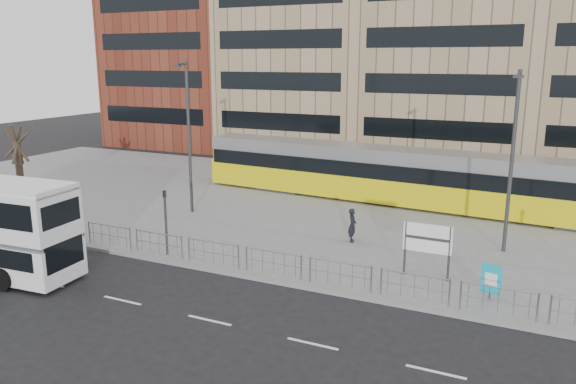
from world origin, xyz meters
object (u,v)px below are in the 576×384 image
at_px(tram, 418,178).
at_px(bare_tree, 14,122).
at_px(lamp_post_east, 512,156).
at_px(ad_panel, 491,280).
at_px(pedestrian, 352,225).
at_px(traffic_light_west, 165,214).
at_px(lamp_post_west, 188,132).
at_px(station_sign, 427,241).

height_order(tram, bare_tree, bare_tree).
relative_size(tram, lamp_post_east, 3.50).
distance_m(ad_panel, pedestrian, 8.37).
bearing_deg(pedestrian, traffic_light_west, 111.17).
distance_m(tram, lamp_post_west, 14.32).
relative_size(station_sign, pedestrian, 1.36).
bearing_deg(tram, lamp_post_east, -46.05).
relative_size(lamp_post_west, bare_tree, 1.26).
distance_m(station_sign, pedestrian, 5.48).
distance_m(station_sign, traffic_light_west, 11.84).
xyz_separation_m(ad_panel, bare_tree, (-28.78, 3.05, 4.31)).
relative_size(ad_panel, bare_tree, 0.20).
xyz_separation_m(station_sign, traffic_light_west, (-11.61, -2.31, 0.36)).
distance_m(station_sign, lamp_post_east, 6.34).
xyz_separation_m(ad_panel, pedestrian, (-7.05, 4.50, 0.02)).
height_order(ad_panel, lamp_post_west, lamp_post_west).
distance_m(traffic_light_west, lamp_post_east, 16.23).
xyz_separation_m(station_sign, ad_panel, (2.70, -1.27, -0.78)).
relative_size(traffic_light_west, lamp_post_west, 0.35).
height_order(station_sign, lamp_post_east, lamp_post_east).
relative_size(ad_panel, lamp_post_west, 0.16).
relative_size(tram, lamp_post_west, 3.35).
bearing_deg(traffic_light_west, ad_panel, -17.02).
distance_m(station_sign, bare_tree, 26.38).
xyz_separation_m(pedestrian, traffic_light_west, (-7.25, -5.54, 1.12)).
distance_m(ad_panel, bare_tree, 29.26).
distance_m(traffic_light_west, bare_tree, 15.37).
height_order(station_sign, ad_panel, station_sign).
bearing_deg(station_sign, tram, 104.89).
xyz_separation_m(tram, station_sign, (3.00, -11.76, -0.14)).
relative_size(tram, bare_tree, 4.23).
xyz_separation_m(tram, lamp_post_east, (5.71, -6.89, 2.89)).
relative_size(tram, traffic_light_west, 9.64).
height_order(traffic_light_west, lamp_post_east, lamp_post_east).
distance_m(ad_panel, traffic_light_west, 14.39).
distance_m(lamp_post_west, lamp_post_east, 17.68).
bearing_deg(lamp_post_west, lamp_post_east, 1.15).
distance_m(ad_panel, lamp_post_east, 7.23).
relative_size(station_sign, lamp_post_east, 0.27).
bearing_deg(pedestrian, lamp_post_west, 66.88).
xyz_separation_m(lamp_post_west, lamp_post_east, (17.68, 0.35, -0.19)).
relative_size(pedestrian, traffic_light_west, 0.55).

